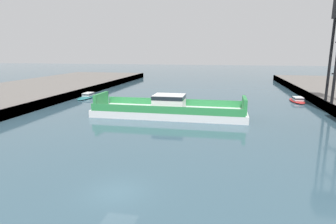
# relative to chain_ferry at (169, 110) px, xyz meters

# --- Properties ---
(ground_plane) EXTENTS (400.00, 400.00, 0.00)m
(ground_plane) POSITION_rel_chain_ferry_xyz_m (1.09, -25.15, -1.04)
(ground_plane) COLOR #385666
(chain_ferry) EXTENTS (23.88, 7.15, 3.39)m
(chain_ferry) POSITION_rel_chain_ferry_xyz_m (0.00, 0.00, 0.00)
(chain_ferry) COLOR silver
(chain_ferry) RESTS_ON ground
(moored_boat_near_right) EXTENTS (2.82, 6.94, 1.07)m
(moored_boat_near_right) POSITION_rel_chain_ferry_xyz_m (22.90, 17.60, -0.64)
(moored_boat_near_right) COLOR red
(moored_boat_near_right) RESTS_ON ground
(moored_boat_mid_left) EXTENTS (2.62, 8.13, 1.07)m
(moored_boat_mid_left) POSITION_rel_chain_ferry_xyz_m (-21.08, 14.06, -0.64)
(moored_boat_mid_left) COLOR #237075
(moored_boat_mid_left) RESTS_ON ground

